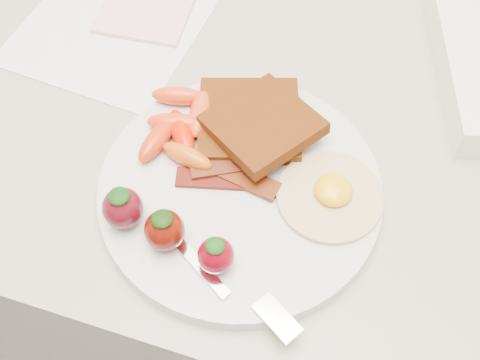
% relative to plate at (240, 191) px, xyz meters
% --- Properties ---
extents(counter, '(2.00, 0.60, 0.90)m').
position_rel_plate_xyz_m(counter, '(0.00, 0.14, -0.46)').
color(counter, gray).
rests_on(counter, ground).
extents(plate, '(0.27, 0.27, 0.02)m').
position_rel_plate_xyz_m(plate, '(0.00, 0.00, 0.00)').
color(plate, silver).
rests_on(plate, counter).
extents(toast_lower, '(0.13, 0.13, 0.01)m').
position_rel_plate_xyz_m(toast_lower, '(-0.01, 0.07, 0.02)').
color(toast_lower, black).
rests_on(toast_lower, plate).
extents(toast_upper, '(0.13, 0.13, 0.02)m').
position_rel_plate_xyz_m(toast_upper, '(0.00, 0.06, 0.03)').
color(toast_upper, '#321A04').
rests_on(toast_upper, toast_lower).
extents(fried_egg, '(0.11, 0.11, 0.02)m').
position_rel_plate_xyz_m(fried_egg, '(0.08, 0.01, 0.01)').
color(fried_egg, beige).
rests_on(fried_egg, plate).
extents(bacon_strips, '(0.10, 0.07, 0.01)m').
position_rel_plate_xyz_m(bacon_strips, '(-0.01, 0.01, 0.01)').
color(bacon_strips, '#2F0502').
rests_on(bacon_strips, plate).
extents(baby_carrots, '(0.09, 0.10, 0.02)m').
position_rel_plate_xyz_m(baby_carrots, '(-0.08, 0.04, 0.02)').
color(baby_carrots, red).
rests_on(baby_carrots, plate).
extents(strawberries, '(0.13, 0.05, 0.04)m').
position_rel_plate_xyz_m(strawberries, '(-0.05, -0.07, 0.03)').
color(strawberries, '#4D0A14').
rests_on(strawberries, plate).
extents(fork, '(0.16, 0.08, 0.00)m').
position_rel_plate_xyz_m(fork, '(0.02, -0.10, 0.01)').
color(fork, white).
rests_on(fork, plate).
extents(paper_sheet, '(0.22, 0.28, 0.00)m').
position_rel_plate_xyz_m(paper_sheet, '(-0.21, 0.20, -0.01)').
color(paper_sheet, white).
rests_on(paper_sheet, counter).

